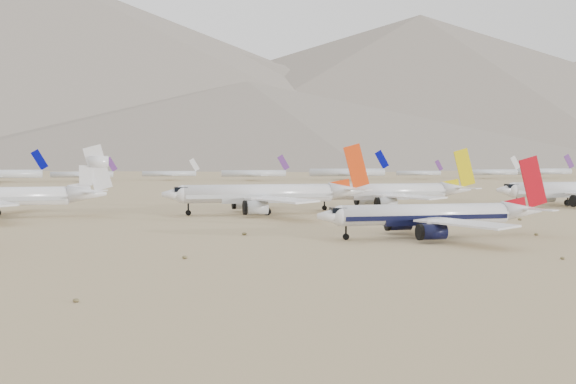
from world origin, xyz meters
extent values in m
plane|color=#8C7451|center=(0.00, 0.00, 0.00)|extent=(7000.00, 7000.00, 0.00)
cylinder|color=white|center=(1.87, 2.86, 4.43)|extent=(32.57, 3.85, 3.85)
cube|color=black|center=(1.87, 2.86, 3.95)|extent=(31.91, 3.91, 0.87)
sphere|color=white|center=(-14.42, 2.86, 4.43)|extent=(3.85, 3.85, 3.85)
cube|color=black|center=(-14.99, 2.86, 5.49)|extent=(2.69, 2.50, 0.96)
cone|color=white|center=(21.99, 2.86, 4.72)|extent=(8.14, 3.85, 3.85)
cube|color=white|center=(4.38, -8.56, 3.75)|extent=(12.58, 19.82, 0.60)
cube|color=white|center=(23.58, -0.89, 5.20)|extent=(5.17, 6.76, 0.23)
cylinder|color=black|center=(0.06, -5.15, 2.02)|extent=(4.52, 2.77, 2.77)
cube|color=white|center=(4.38, 14.28, 3.75)|extent=(12.58, 19.82, 0.60)
cube|color=white|center=(23.58, 6.60, 5.20)|extent=(5.17, 6.76, 0.23)
cylinder|color=black|center=(0.06, 10.86, 2.02)|extent=(4.52, 2.77, 2.77)
cube|color=#B00511|center=(24.25, 2.86, 10.33)|extent=(6.17, 0.31, 10.17)
cylinder|color=black|center=(-13.46, 2.86, 0.58)|extent=(1.15, 0.48, 1.15)
cylinder|color=black|center=(3.22, 0.16, 0.81)|extent=(1.62, 0.96, 1.62)
cylinder|color=black|center=(3.22, 5.55, 0.81)|extent=(1.62, 0.96, 1.62)
cylinder|color=white|center=(76.55, 68.59, 5.17)|extent=(37.09, 4.50, 4.50)
cube|color=silver|center=(76.55, 68.59, 4.61)|extent=(36.34, 4.56, 1.01)
sphere|color=white|center=(58.01, 68.59, 5.17)|extent=(4.50, 4.50, 4.50)
cube|color=black|center=(57.33, 68.59, 6.41)|extent=(3.15, 2.92, 1.12)
cube|color=white|center=(79.42, 81.66, 4.38)|extent=(14.32, 22.57, 0.70)
cylinder|color=silver|center=(74.49, 77.76, 2.36)|extent=(5.15, 3.24, 3.24)
cylinder|color=black|center=(59.13, 68.59, 0.67)|extent=(1.35, 0.56, 1.35)
cylinder|color=black|center=(78.10, 71.74, 0.94)|extent=(1.89, 1.12, 1.89)
cylinder|color=white|center=(18.42, 70.88, 5.10)|extent=(36.51, 4.44, 4.44)
cube|color=silver|center=(18.42, 70.88, 4.55)|extent=(35.78, 4.50, 1.00)
sphere|color=white|center=(0.17, 70.88, 5.10)|extent=(4.44, 4.44, 4.44)
cube|color=black|center=(-0.50, 70.88, 6.32)|extent=(3.11, 2.88, 1.11)
cone|color=white|center=(40.98, 70.88, 5.43)|extent=(9.13, 4.44, 4.44)
cube|color=white|center=(21.24, 58.01, 4.33)|extent=(14.10, 22.22, 0.69)
cube|color=white|center=(42.76, 66.66, 5.99)|extent=(5.79, 7.58, 0.27)
cylinder|color=silver|center=(16.39, 61.84, 2.32)|extent=(5.07, 3.19, 3.19)
cube|color=white|center=(21.24, 83.74, 4.33)|extent=(14.10, 22.22, 0.69)
cube|color=white|center=(42.76, 75.09, 5.99)|extent=(5.79, 7.58, 0.27)
cylinder|color=silver|center=(16.39, 79.91, 2.32)|extent=(5.07, 3.19, 3.19)
cube|color=yellow|center=(43.52, 70.88, 11.76)|extent=(6.92, 0.35, 11.40)
cylinder|color=black|center=(1.28, 70.88, 0.67)|extent=(1.33, 0.55, 1.33)
cylinder|color=black|center=(19.94, 67.77, 0.93)|extent=(1.86, 1.11, 1.86)
cylinder|color=black|center=(19.94, 73.98, 0.93)|extent=(1.86, 1.11, 1.86)
cylinder|color=white|center=(-19.06, 61.73, 5.45)|extent=(38.76, 4.74, 4.74)
cube|color=silver|center=(-19.06, 61.73, 4.86)|extent=(37.98, 4.81, 1.07)
sphere|color=white|center=(-38.44, 61.73, 5.45)|extent=(4.74, 4.74, 4.74)
cube|color=black|center=(-39.15, 61.73, 6.75)|extent=(3.32, 3.08, 1.18)
cone|color=white|center=(4.89, 61.73, 5.80)|extent=(9.69, 4.74, 4.74)
cube|color=white|center=(-16.07, 48.06, 4.62)|extent=(14.97, 23.59, 0.73)
cube|color=white|center=(6.78, 57.26, 6.40)|extent=(6.15, 8.04, 0.28)
cylinder|color=silver|center=(-21.21, 52.13, 2.48)|extent=(5.38, 3.41, 3.41)
cube|color=white|center=(-16.07, 75.41, 4.62)|extent=(14.97, 23.59, 0.73)
cube|color=white|center=(6.78, 66.21, 6.40)|extent=(6.15, 8.04, 0.28)
cylinder|color=silver|center=(-21.21, 71.34, 2.48)|extent=(5.38, 3.41, 3.41)
cube|color=#E83B0D|center=(7.59, 61.73, 12.52)|extent=(7.35, 0.38, 12.10)
cylinder|color=black|center=(-37.26, 61.73, 0.71)|extent=(1.42, 0.59, 1.42)
cylinder|color=black|center=(-17.45, 58.42, 0.99)|extent=(1.99, 1.18, 1.99)
cylinder|color=black|center=(-17.45, 65.05, 0.99)|extent=(1.99, 1.18, 1.99)
cone|color=white|center=(-62.29, 65.48, 5.62)|extent=(9.57, 4.58, 4.58)
cube|color=white|center=(-60.42, 61.07, 6.19)|extent=(6.08, 7.95, 0.28)
cube|color=white|center=(-83.00, 78.94, 4.47)|extent=(14.79, 23.31, 0.71)
cube|color=white|center=(-60.42, 69.89, 6.19)|extent=(6.08, 7.95, 0.28)
cube|color=white|center=(-59.63, 65.48, 12.23)|extent=(7.26, 0.37, 11.96)
cylinder|color=white|center=(-59.36, 65.48, 13.71)|extent=(4.79, 2.97, 2.97)
cube|color=#01037A|center=(-100.04, 299.74, 12.65)|extent=(9.43, 0.47, 11.87)
cube|color=silver|center=(-122.32, 312.00, 4.04)|extent=(12.47, 21.79, 0.47)
cylinder|color=silver|center=(-77.56, 304.38, 4.12)|extent=(34.76, 3.43, 3.43)
cube|color=#5E2C7F|center=(-61.20, 304.38, 9.92)|extent=(6.92, 0.34, 8.72)
cube|color=silver|center=(-77.56, 295.39, 3.60)|extent=(9.16, 16.00, 0.34)
cube|color=silver|center=(-77.56, 313.38, 3.60)|extent=(9.16, 16.00, 0.34)
cylinder|color=silver|center=(-27.79, 314.97, 3.98)|extent=(32.04, 3.17, 3.17)
cube|color=white|center=(-12.71, 314.97, 9.34)|extent=(6.38, 0.32, 8.04)
cube|color=silver|center=(-27.79, 306.68, 3.51)|extent=(8.44, 14.75, 0.32)
cube|color=silver|center=(-27.79, 323.26, 3.51)|extent=(8.44, 14.75, 0.32)
cylinder|color=silver|center=(20.97, 299.23, 4.29)|extent=(38.35, 3.79, 3.79)
cube|color=#5E2C7F|center=(39.01, 299.23, 10.70)|extent=(7.64, 0.38, 9.62)
cube|color=silver|center=(20.97, 289.30, 3.73)|extent=(10.10, 17.65, 0.38)
cube|color=silver|center=(20.97, 309.15, 3.73)|extent=(10.10, 17.65, 0.38)
cylinder|color=silver|center=(77.53, 294.49, 4.71)|extent=(46.71, 4.62, 4.62)
cube|color=#01037A|center=(99.51, 294.49, 12.51)|extent=(9.30, 0.46, 11.72)
cube|color=silver|center=(77.53, 282.40, 4.02)|extent=(12.31, 21.50, 0.46)
cube|color=silver|center=(77.53, 306.58, 4.02)|extent=(12.31, 21.50, 0.46)
cylinder|color=silver|center=(126.28, 300.89, 3.83)|extent=(29.02, 2.87, 2.87)
cube|color=#5E2C7F|center=(139.94, 300.89, 8.68)|extent=(5.78, 0.29, 7.28)
cube|color=silver|center=(126.28, 293.38, 3.40)|extent=(7.65, 13.36, 0.29)
cube|color=silver|center=(126.28, 308.40, 3.40)|extent=(7.65, 13.36, 0.29)
cylinder|color=silver|center=(173.78, 297.21, 4.20)|extent=(36.44, 3.60, 3.60)
cube|color=white|center=(190.93, 297.21, 10.29)|extent=(7.26, 0.36, 9.14)
cube|color=silver|center=(173.78, 287.78, 3.66)|extent=(9.60, 16.77, 0.36)
cube|color=silver|center=(173.78, 306.64, 3.66)|extent=(9.60, 16.77, 0.36)
cylinder|color=silver|center=(213.79, 301.43, 4.37)|extent=(39.79, 3.93, 3.93)
cube|color=#5E2C7F|center=(232.51, 301.43, 11.01)|extent=(7.92, 0.39, 9.98)
cube|color=silver|center=(213.79, 291.13, 3.78)|extent=(10.48, 18.32, 0.39)
cube|color=silver|center=(213.79, 311.73, 3.78)|extent=(10.48, 18.32, 0.39)
cone|color=slate|center=(-300.00, 1690.00, 235.00)|extent=(2444.00, 2444.00, 470.00)
cone|color=slate|center=(200.00, 1480.00, 120.00)|extent=(1824.00, 1824.00, 240.00)
cone|color=slate|center=(700.00, 1660.00, 190.00)|extent=(2356.00, 2356.00, 380.00)
cone|color=slate|center=(150.00, 1100.00, 70.00)|extent=(1260.00, 1260.00, 140.00)
ellipsoid|color=brown|center=(-57.80, -44.20, 0.21)|extent=(0.70, 0.70, 0.39)
ellipsoid|color=brown|center=(-44.10, -14.90, 0.25)|extent=(0.84, 0.84, 0.46)
ellipsoid|color=brown|center=(-30.40, 14.40, 0.29)|extent=(0.98, 0.98, 0.54)
ellipsoid|color=brown|center=(10.70, -27.70, 0.21)|extent=(0.70, 0.70, 0.39)
ellipsoid|color=brown|center=(24.40, 1.60, 0.25)|extent=(0.84, 0.84, 0.46)
ellipsoid|color=brown|center=(38.10, 30.90, 0.29)|extent=(0.98, 0.98, 0.54)
camera|label=1|loc=(-52.33, -122.73, 15.63)|focal=45.00mm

